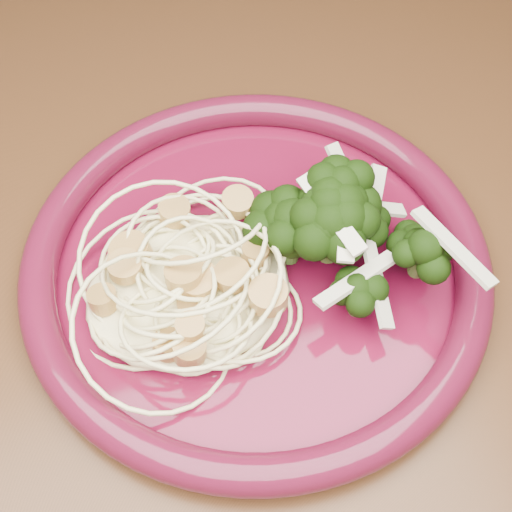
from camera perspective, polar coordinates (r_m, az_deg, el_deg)
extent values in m
plane|color=brown|center=(1.21, 1.20, -18.84)|extent=(3.50, 3.50, 0.00)
cube|color=#472814|center=(0.55, 2.52, 3.10)|extent=(1.20, 0.80, 0.04)
cylinder|color=#550A21|center=(0.49, 0.00, -1.11)|extent=(0.35, 0.35, 0.01)
torus|color=#550D23|center=(0.48, 0.00, -0.42)|extent=(0.35, 0.35, 0.03)
ellipsoid|color=#F8F0AD|center=(0.47, -5.53, -2.08)|extent=(0.15, 0.14, 0.03)
ellipsoid|color=black|center=(0.48, 6.50, 3.67)|extent=(0.12, 0.17, 0.06)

